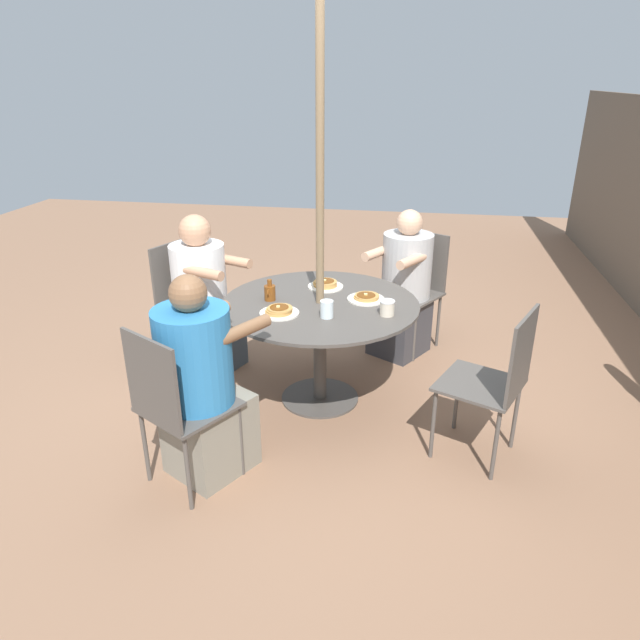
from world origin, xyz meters
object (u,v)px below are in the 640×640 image
(patio_chair_south, at_px, (416,283))
(pancake_plate_c, at_px, (366,298))
(diner_south, at_px, (403,291))
(syrup_bottle, at_px, (270,292))
(pancake_plate_a, at_px, (325,285))
(drinking_glass_a, at_px, (327,309))
(coffee_cup, at_px, (387,308))
(diner_north, at_px, (202,388))
(patio_table, at_px, (320,320))
(patio_chair_east, at_px, (496,377))
(diner_west, at_px, (204,301))
(pancake_plate_b, at_px, (279,311))
(patio_chair_west, at_px, (186,296))
(patio_chair_north, at_px, (174,401))

(patio_chair_south, xyz_separation_m, pancake_plate_c, (0.91, -0.31, 0.20))
(patio_chair_south, bearing_deg, diner_south, 90.00)
(diner_south, distance_m, syrup_bottle, 1.23)
(pancake_plate_a, relative_size, drinking_glass_a, 2.31)
(pancake_plate_c, bearing_deg, coffee_cup, 32.20)
(diner_north, distance_m, pancake_plate_a, 1.26)
(patio_table, height_order, drinking_glass_a, drinking_glass_a)
(diner_south, distance_m, coffee_cup, 1.02)
(patio_table, xyz_separation_m, patio_chair_south, (-1.00, 0.60, -0.06))
(diner_north, bearing_deg, patio_table, 90.00)
(coffee_cup, xyz_separation_m, drinking_glass_a, (0.10, -0.35, 0.01))
(diner_north, xyz_separation_m, patio_chair_east, (-0.38, 1.55, 0.00))
(patio_chair_south, height_order, diner_west, diner_west)
(diner_north, relative_size, diner_west, 1.00)
(diner_west, distance_m, drinking_glass_a, 1.19)
(coffee_cup, distance_m, drinking_glass_a, 0.37)
(diner_west, height_order, syrup_bottle, diner_west)
(patio_chair_east, distance_m, pancake_plate_c, 0.99)
(pancake_plate_b, relative_size, drinking_glass_a, 2.31)
(patio_chair_west, bearing_deg, drinking_glass_a, 81.77)
(patio_chair_north, distance_m, pancake_plate_b, 0.89)
(patio_chair_south, xyz_separation_m, coffee_cup, (1.14, -0.17, 0.23))
(patio_table, distance_m, patio_chair_north, 1.17)
(diner_north, xyz_separation_m, pancake_plate_c, (-0.95, 0.78, 0.20))
(patio_chair_east, relative_size, patio_chair_south, 1.00)
(diner_north, relative_size, drinking_glass_a, 11.06)
(pancake_plate_a, bearing_deg, drinking_glass_a, 10.17)
(pancake_plate_a, height_order, drinking_glass_a, drinking_glass_a)
(diner_north, distance_m, diner_south, 1.98)
(diner_north, distance_m, patio_chair_south, 2.16)
(patio_table, height_order, coffee_cup, coffee_cup)
(patio_table, bearing_deg, pancake_plate_b, -42.10)
(patio_chair_west, xyz_separation_m, diner_west, (0.06, 0.17, -0.01))
(patio_chair_north, bearing_deg, pancake_plate_b, 94.54)
(diner_south, distance_m, pancake_plate_a, 0.80)
(patio_chair_east, height_order, drinking_glass_a, patio_chair_east)
(pancake_plate_b, relative_size, syrup_bottle, 1.74)
(diner_west, distance_m, coffee_cup, 1.47)
(pancake_plate_c, height_order, syrup_bottle, syrup_bottle)
(patio_chair_east, relative_size, diner_south, 0.81)
(pancake_plate_c, bearing_deg, syrup_bottle, -79.80)
(diner_south, relative_size, pancake_plate_c, 4.70)
(diner_south, height_order, coffee_cup, diner_south)
(patio_chair_south, bearing_deg, drinking_glass_a, 98.21)
(patio_chair_south, height_order, syrup_bottle, patio_chair_south)
(patio_chair_east, xyz_separation_m, diner_west, (-0.83, -1.99, -0.01))
(patio_chair_south, distance_m, pancake_plate_b, 1.49)
(pancake_plate_a, xyz_separation_m, pancake_plate_c, (0.19, 0.30, -0.01))
(pancake_plate_c, bearing_deg, drinking_glass_a, -31.94)
(diner_west, bearing_deg, coffee_cup, 90.87)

